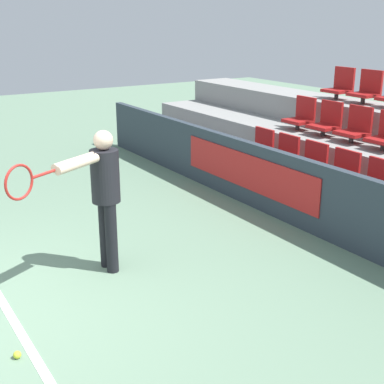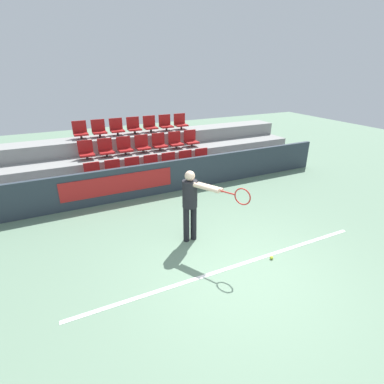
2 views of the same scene
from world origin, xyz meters
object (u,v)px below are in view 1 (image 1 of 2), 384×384
(stadium_chair_7, at_px, (301,116))
(stadium_chair_14, at_px, (340,86))
(stadium_chair_4, at_px, (376,184))
(stadium_chair_8, at_px, (327,121))
(stadium_chair_1, at_px, (284,155))
(tennis_ball, at_px, (17,355))
(stadium_chair_15, at_px, (367,89))
(stadium_chair_3, at_px, (342,173))
(tennis_player, at_px, (102,188))
(stadium_chair_2, at_px, (311,164))
(stadium_chair_0, at_px, (260,148))
(stadium_chair_9, at_px, (355,127))

(stadium_chair_7, distance_m, stadium_chair_14, 0.97)
(stadium_chair_4, relative_size, stadium_chair_8, 1.00)
(stadium_chair_8, bearing_deg, stadium_chair_7, 180.00)
(stadium_chair_1, relative_size, tennis_ball, 8.18)
(stadium_chair_15, bearing_deg, stadium_chair_8, -90.00)
(stadium_chair_3, distance_m, stadium_chair_15, 2.26)
(stadium_chair_14, distance_m, stadium_chair_15, 0.58)
(stadium_chair_14, bearing_deg, tennis_player, -74.03)
(stadium_chair_2, xyz_separation_m, stadium_chair_15, (-0.58, 1.74, 0.88))
(stadium_chair_15, bearing_deg, stadium_chair_4, -45.07)
(stadium_chair_0, relative_size, tennis_ball, 8.18)
(stadium_chair_0, bearing_deg, stadium_chair_9, 36.94)
(stadium_chair_2, bearing_deg, stadium_chair_3, 0.00)
(stadium_chair_3, distance_m, stadium_chair_4, 0.58)
(stadium_chair_3, height_order, stadium_chair_15, stadium_chair_15)
(stadium_chair_0, xyz_separation_m, tennis_ball, (2.54, -4.62, -0.64))
(stadium_chair_3, height_order, stadium_chair_7, stadium_chair_7)
(stadium_chair_0, height_order, stadium_chair_2, same)
(stadium_chair_3, bearing_deg, stadium_chair_8, 143.06)
(stadium_chair_0, distance_m, tennis_ball, 5.31)
(stadium_chair_3, bearing_deg, stadium_chair_1, 180.00)
(stadium_chair_15, distance_m, tennis_player, 5.20)
(stadium_chair_15, relative_size, tennis_player, 0.34)
(stadium_chair_1, relative_size, stadium_chair_7, 1.00)
(stadium_chair_2, bearing_deg, stadium_chair_1, 180.00)
(tennis_ball, bearing_deg, tennis_player, 130.54)
(stadium_chair_1, bearing_deg, stadium_chair_4, 0.00)
(stadium_chair_7, distance_m, stadium_chair_15, 1.13)
(stadium_chair_2, bearing_deg, stadium_chair_7, 143.06)
(stadium_chair_9, bearing_deg, stadium_chair_3, -56.38)
(stadium_chair_2, distance_m, stadium_chair_14, 2.26)
(stadium_chair_2, relative_size, stadium_chair_14, 1.00)
(stadium_chair_3, bearing_deg, stadium_chair_0, 180.00)
(stadium_chair_4, relative_size, stadium_chair_7, 1.00)
(stadium_chair_2, xyz_separation_m, stadium_chair_3, (0.58, 0.00, 0.00))
(stadium_chair_4, distance_m, tennis_ball, 4.67)
(stadium_chair_2, bearing_deg, stadium_chair_9, 90.00)
(stadium_chair_1, height_order, tennis_player, tennis_player)
(stadium_chair_4, distance_m, stadium_chair_9, 1.51)
(stadium_chair_2, bearing_deg, stadium_chair_4, 0.00)
(stadium_chair_4, height_order, stadium_chair_7, stadium_chair_7)
(stadium_chair_8, bearing_deg, stadium_chair_1, -90.00)
(stadium_chair_2, height_order, stadium_chair_3, same)
(stadium_chair_2, xyz_separation_m, tennis_ball, (1.39, -4.62, -0.64))
(stadium_chair_7, height_order, tennis_player, tennis_player)
(stadium_chair_7, xyz_separation_m, tennis_player, (1.46, -4.22, -0.15))
(stadium_chair_2, xyz_separation_m, stadium_chair_4, (1.15, 0.00, 0.00))
(stadium_chair_2, xyz_separation_m, stadium_chair_8, (-0.58, 0.87, 0.44))
(stadium_chair_9, height_order, tennis_ball, stadium_chair_9)
(stadium_chair_8, bearing_deg, stadium_chair_2, -56.38)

